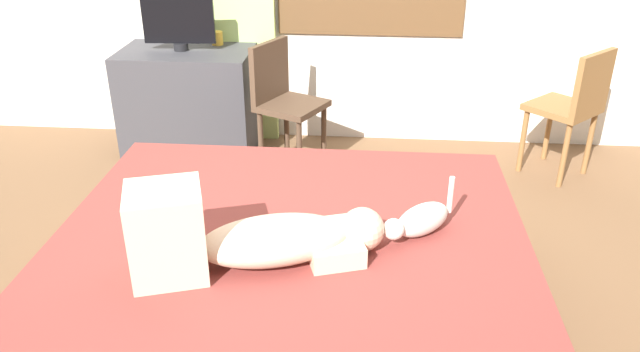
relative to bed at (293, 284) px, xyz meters
The scene contains 9 objects.
ground_plane 0.28m from the bed, 157.76° to the left, with size 16.00×16.00×0.00m, color brown.
bed is the anchor object (origin of this frame).
person_lying 0.47m from the bed, 117.43° to the right, with size 0.93×0.50×0.34m.
cat 0.61m from the bed, ahead, with size 0.29×0.27×0.21m.
desk 2.15m from the bed, 116.79° to the left, with size 0.90×0.56×0.74m.
tv_monitor 2.26m from the bed, 117.37° to the left, with size 0.48×0.10×0.35m.
cup 2.28m from the bed, 110.53° to the left, with size 0.08×0.08×0.09m, color gold.
chair_by_desk 1.72m from the bed, 99.13° to the left, with size 0.51×0.51×0.86m.
chair_spare 2.35m from the bed, 47.06° to the left, with size 0.54×0.54×0.86m.
Camera 1 is at (0.38, -2.18, 1.85)m, focal length 34.86 mm.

